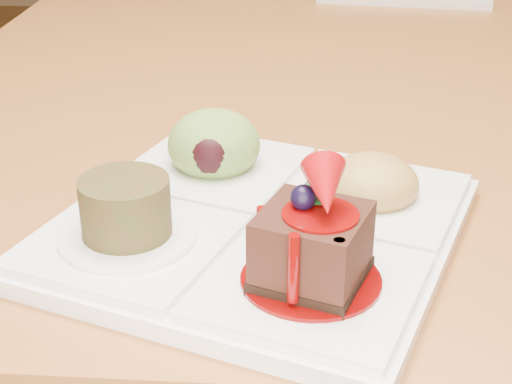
{
  "coord_description": "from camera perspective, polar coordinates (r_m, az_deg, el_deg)",
  "views": [
    {
      "loc": [
        -0.1,
        -1.21,
        1.02
      ],
      "look_at": [
        -0.13,
        -0.75,
        0.79
      ],
      "focal_mm": 55.0,
      "sensor_mm": 36.0,
      "label": 1
    }
  ],
  "objects": [
    {
      "name": "sampler_plate",
      "position": [
        0.53,
        0.02,
        -1.25
      ],
      "size": [
        0.32,
        0.32,
        0.1
      ],
      "rotation": [
        0.0,
        0.0,
        -0.34
      ],
      "color": "white",
      "rests_on": "dining_table"
    },
    {
      "name": "ground",
      "position": [
        1.58,
        6.76,
        -13.52
      ],
      "size": [
        6.0,
        6.0,
        0.0
      ],
      "primitive_type": "plane",
      "color": "brown"
    },
    {
      "name": "dining_table",
      "position": [
        1.26,
        8.43,
        11.0
      ],
      "size": [
        1.0,
        1.8,
        0.75
      ],
      "color": "#A16429",
      "rests_on": "ground"
    }
  ]
}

